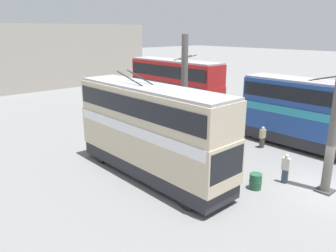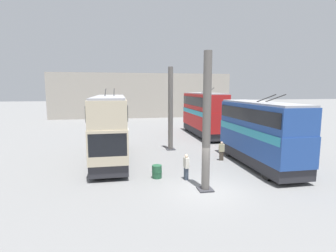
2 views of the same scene
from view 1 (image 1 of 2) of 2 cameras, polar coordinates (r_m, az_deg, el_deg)
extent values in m
plane|color=slate|center=(19.03, 25.64, -10.21)|extent=(240.00, 240.00, 0.00)
cube|color=#A8A093|center=(47.34, -22.47, 10.82)|extent=(0.50, 36.00, 8.84)
cylinder|color=#605B56|center=(17.76, 27.10, 1.13)|extent=(0.46, 0.46, 7.75)
cube|color=#333338|center=(19.02, 25.60, -10.09)|extent=(0.82, 0.82, 0.08)
cylinder|color=#605B56|center=(23.30, 2.86, 6.16)|extent=(0.46, 0.46, 7.75)
cube|color=#333338|center=(24.27, 2.73, -2.79)|extent=(0.82, 0.82, 0.08)
cylinder|color=black|center=(27.17, 17.64, -0.46)|extent=(0.98, 0.30, 0.98)
cylinder|color=black|center=(25.44, 15.23, -1.38)|extent=(0.98, 0.30, 0.98)
cube|color=#28282D|center=(24.88, 22.60, -2.09)|extent=(8.86, 2.45, 0.77)
cube|color=#234793|center=(24.51, 22.94, 0.92)|extent=(9.04, 2.50, 1.94)
cube|color=teal|center=(24.35, 23.12, 2.50)|extent=(8.76, 2.54, 0.55)
cube|color=#234793|center=(24.14, 23.41, 5.06)|extent=(8.95, 2.42, 1.68)
cube|color=black|center=(24.12, 23.43, 5.25)|extent=(8.67, 2.51, 0.92)
cube|color=#9E9EA3|center=(24.00, 23.66, 7.18)|extent=(8.86, 2.25, 0.14)
cube|color=black|center=(26.55, 14.32, 3.26)|extent=(0.12, 2.30, 1.24)
cylinder|color=#282828|center=(23.84, 26.58, 7.65)|extent=(2.35, 0.07, 0.65)
cylinder|color=#282828|center=(23.19, 25.93, 7.54)|extent=(2.35, 0.07, 0.65)
cylinder|color=black|center=(35.91, -1.83, 4.32)|extent=(1.02, 0.30, 1.02)
cylinder|color=black|center=(34.62, -4.48, 3.82)|extent=(1.02, 0.30, 1.02)
cylinder|color=black|center=(30.73, 7.30, 2.13)|extent=(1.02, 0.30, 1.02)
cylinder|color=black|center=(29.21, 4.61, 1.46)|extent=(1.02, 0.30, 1.02)
cube|color=#28282D|center=(32.39, 1.19, 3.29)|extent=(10.30, 2.45, 0.78)
cube|color=red|center=(32.10, 1.20, 5.84)|extent=(10.51, 2.50, 2.15)
cube|color=teal|center=(31.96, 1.21, 7.25)|extent=(10.19, 2.54, 0.55)
cube|color=red|center=(31.79, 1.22, 9.45)|extent=(10.40, 2.42, 1.92)
cube|color=black|center=(31.78, 1.22, 9.63)|extent=(10.09, 2.51, 1.06)
cube|color=#9E9EA3|center=(31.68, 1.23, 11.31)|extent=(10.30, 2.25, 0.14)
cube|color=black|center=(35.95, -4.54, 7.28)|extent=(0.12, 2.30, 1.38)
cylinder|color=#282828|center=(30.96, 3.43, 11.83)|extent=(2.35, 0.07, 0.65)
cylinder|color=#282828|center=(30.47, 2.49, 11.77)|extent=(2.35, 0.07, 0.65)
cylinder|color=black|center=(16.89, 8.42, -10.19)|extent=(0.99, 0.30, 0.99)
cylinder|color=black|center=(15.49, 3.34, -12.62)|extent=(0.99, 0.30, 0.99)
cylinder|color=black|center=(22.03, -6.94, -3.67)|extent=(0.99, 0.30, 0.99)
cylinder|color=black|center=(20.97, -11.62, -4.94)|extent=(0.99, 0.30, 0.99)
cube|color=#28282D|center=(18.64, -2.96, -6.84)|extent=(10.36, 2.45, 0.77)
cube|color=beige|center=(18.11, -3.03, -2.50)|extent=(10.57, 2.50, 2.21)
cube|color=white|center=(17.85, -3.07, 0.02)|extent=(10.25, 2.54, 0.55)
cube|color=beige|center=(17.56, -3.12, 3.68)|extent=(10.46, 2.42, 1.78)
cube|color=black|center=(17.54, -3.13, 3.96)|extent=(10.15, 2.51, 0.98)
cube|color=#9E9EA3|center=(17.38, -3.17, 6.77)|extent=(10.36, 2.25, 0.14)
cube|color=black|center=(14.61, 10.15, -6.55)|extent=(0.12, 2.30, 1.41)
cylinder|color=#282828|center=(18.56, -4.95, 8.47)|extent=(2.35, 0.07, 0.65)
cylinder|color=#282828|center=(18.15, -6.72, 8.24)|extent=(2.35, 0.07, 0.65)
cube|color=#473D33|center=(24.03, 16.04, -2.83)|extent=(0.24, 0.32, 0.72)
cube|color=tan|center=(23.83, 16.17, -1.30)|extent=(0.29, 0.45, 0.62)
sphere|color=beige|center=(23.71, 16.25, -0.35)|extent=(0.20, 0.20, 0.20)
cube|color=#384251|center=(19.03, 19.67, -8.23)|extent=(0.33, 0.24, 0.77)
cube|color=beige|center=(18.75, 19.88, -6.22)|extent=(0.45, 0.30, 0.67)
sphere|color=beige|center=(18.59, 20.01, -4.95)|extent=(0.22, 0.22, 0.22)
cylinder|color=#235638|center=(17.89, 14.99, -9.29)|extent=(0.63, 0.63, 0.84)
cylinder|color=#235638|center=(17.89, 14.99, -9.29)|extent=(0.66, 0.66, 0.04)
camera|label=2|loc=(14.11, 79.54, -6.60)|focal=28.00mm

